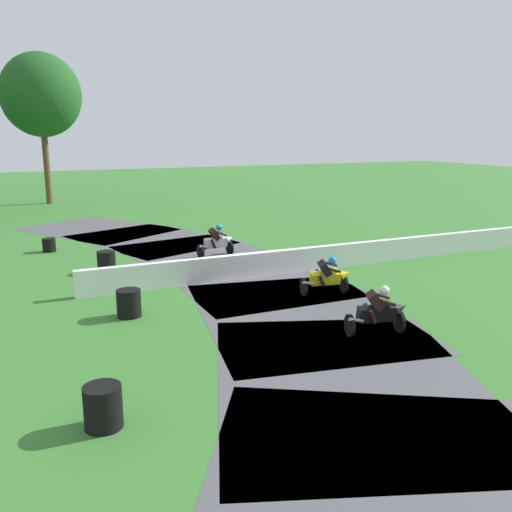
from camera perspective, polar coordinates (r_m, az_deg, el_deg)
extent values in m
plane|color=#38752D|center=(20.13, -0.56, -2.22)|extent=(120.00, 120.00, 0.00)
cube|color=#515156|center=(12.27, 9.54, -12.61)|extent=(7.85, 9.10, 0.01)
cube|color=#515156|center=(16.20, 4.55, -6.04)|extent=(6.78, 8.48, 0.01)
cube|color=#515156|center=(20.13, -0.56, -2.21)|extent=(5.69, 7.73, 0.01)
cube|color=#515156|center=(23.97, -5.72, 0.20)|extent=(6.95, 8.59, 0.01)
cube|color=#515156|center=(27.65, -10.90, 1.74)|extent=(7.99, 9.16, 0.01)
cube|color=#515156|center=(31.14, -16.09, 2.70)|extent=(8.77, 9.45, 0.01)
cube|color=white|center=(22.49, 11.22, 0.33)|extent=(22.44, 0.60, 0.90)
cylinder|color=black|center=(15.17, 14.66, -6.61)|extent=(0.23, 0.70, 0.70)
cylinder|color=black|center=(14.61, 9.72, -7.13)|extent=(0.23, 0.70, 0.70)
cube|color=black|center=(14.73, 12.38, -5.86)|extent=(1.05, 0.54, 0.44)
ellipsoid|color=black|center=(14.69, 13.14, -4.90)|extent=(0.50, 0.40, 0.29)
cone|color=black|center=(14.97, 14.81, -5.22)|extent=(0.45, 0.41, 0.45)
cylinder|color=#B2B2B7|center=(14.44, 10.35, -6.57)|extent=(0.42, 0.17, 0.17)
cube|color=#331919|center=(14.53, 12.27, -4.56)|extent=(0.55, 0.37, 0.61)
sphere|color=white|center=(14.49, 13.20, -3.50)|extent=(0.26, 0.26, 0.26)
cylinder|color=#331919|center=(14.77, 13.00, -4.07)|extent=(0.44, 0.16, 0.24)
cylinder|color=#331919|center=(14.49, 13.58, -4.71)|extent=(0.44, 0.16, 0.24)
cylinder|color=#331919|center=(14.79, 11.47, -5.52)|extent=(0.30, 0.16, 0.42)
cylinder|color=#331919|center=(14.51, 12.02, -6.19)|extent=(0.30, 0.16, 0.42)
cylinder|color=black|center=(18.42, 9.14, -2.91)|extent=(0.23, 0.77, 0.76)
cylinder|color=black|center=(17.95, 4.99, -3.21)|extent=(0.23, 0.77, 0.76)
cube|color=yellow|center=(18.01, 7.22, -2.28)|extent=(1.06, 0.58, 0.47)
ellipsoid|color=yellow|center=(17.93, 7.88, -1.55)|extent=(0.50, 0.42, 0.32)
cone|color=yellow|center=(18.19, 9.29, -1.83)|extent=(0.45, 0.46, 0.49)
cylinder|color=#B2B2B7|center=(17.77, 5.49, -2.83)|extent=(0.42, 0.17, 0.18)
cube|color=black|center=(17.78, 7.15, -1.28)|extent=(0.56, 0.44, 0.63)
sphere|color=#1E7FE0|center=(17.71, 7.95, -0.47)|extent=(0.26, 0.26, 0.26)
cylinder|color=black|center=(18.00, 7.82, -0.84)|extent=(0.44, 0.14, 0.25)
cylinder|color=black|center=(17.72, 8.20, -1.47)|extent=(0.44, 0.14, 0.25)
cylinder|color=black|center=(18.08, 6.52, -1.94)|extent=(0.30, 0.22, 0.42)
cylinder|color=black|center=(17.80, 6.87, -2.58)|extent=(0.30, 0.22, 0.42)
cylinder|color=black|center=(23.80, -2.76, 0.88)|extent=(0.18, 0.67, 0.67)
cylinder|color=black|center=(23.17, -5.79, 0.50)|extent=(0.18, 0.67, 0.67)
cube|color=silver|center=(23.38, -4.23, 1.39)|extent=(1.03, 0.46, 0.43)
ellipsoid|color=silver|center=(23.39, -3.81, 2.04)|extent=(0.48, 0.36, 0.27)
cone|color=silver|center=(23.66, -2.75, 1.84)|extent=(0.43, 0.39, 0.44)
cylinder|color=#B2B2B7|center=(23.04, -5.42, 0.96)|extent=(0.42, 0.16, 0.17)
cube|color=#331919|center=(23.24, -4.37, 2.27)|extent=(0.53, 0.39, 0.59)
sphere|color=#1E7FE0|center=(23.26, -3.86, 2.99)|extent=(0.26, 0.26, 0.26)
cylinder|color=#331919|center=(23.51, -3.96, 2.51)|extent=(0.43, 0.16, 0.24)
cylinder|color=#331919|center=(23.20, -3.55, 2.28)|extent=(0.43, 0.16, 0.24)
cylinder|color=#331919|center=(23.45, -4.82, 1.51)|extent=(0.28, 0.18, 0.42)
cylinder|color=#331919|center=(23.15, -4.42, 1.26)|extent=(0.28, 0.18, 0.42)
cylinder|color=black|center=(10.75, -15.51, -16.27)|extent=(0.70, 0.70, 0.20)
cylinder|color=black|center=(10.65, -15.58, -15.33)|extent=(0.70, 0.70, 0.20)
cylinder|color=black|center=(10.56, -15.65, -14.37)|extent=(0.70, 0.70, 0.20)
cylinder|color=black|center=(10.47, -15.71, -13.39)|extent=(0.70, 0.70, 0.20)
cylinder|color=black|center=(16.36, -13.02, -5.80)|extent=(0.70, 0.70, 0.20)
cylinder|color=black|center=(16.30, -13.05, -5.13)|extent=(0.70, 0.70, 0.20)
cylinder|color=black|center=(16.24, -13.09, -4.46)|extent=(0.70, 0.70, 0.20)
cylinder|color=black|center=(16.18, -13.13, -3.78)|extent=(0.70, 0.70, 0.20)
cylinder|color=black|center=(21.62, -15.23, -1.34)|extent=(0.69, 0.69, 0.20)
cylinder|color=black|center=(21.58, -15.27, -0.82)|extent=(0.69, 0.69, 0.20)
cylinder|color=black|center=(21.53, -15.30, -0.31)|extent=(0.69, 0.69, 0.20)
cylinder|color=black|center=(21.49, -15.33, 0.21)|extent=(0.69, 0.69, 0.20)
cylinder|color=black|center=(26.01, -20.67, 0.65)|extent=(0.57, 0.57, 0.20)
cylinder|color=black|center=(25.97, -20.71, 1.08)|extent=(0.57, 0.57, 0.20)
cylinder|color=black|center=(25.94, -20.74, 1.51)|extent=(0.57, 0.57, 0.20)
cylinder|color=brown|center=(43.16, -20.91, 8.65)|extent=(0.44, 0.44, 5.33)
ellipsoid|color=#1E511E|center=(43.16, -21.46, 15.32)|extent=(5.58, 5.58, 5.86)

